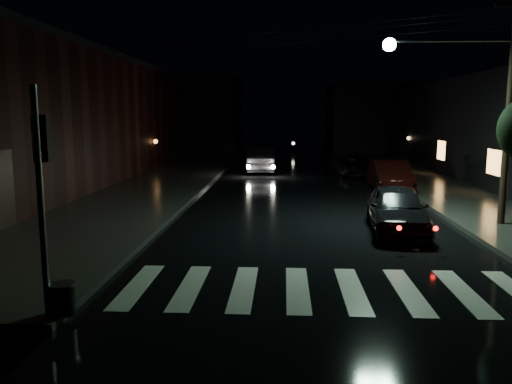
# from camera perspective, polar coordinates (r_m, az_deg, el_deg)

# --- Properties ---
(ground) EXTENTS (120.00, 120.00, 0.00)m
(ground) POSITION_cam_1_polar(r_m,az_deg,el_deg) (11.01, -8.01, -11.58)
(ground) COLOR black
(ground) RESTS_ON ground
(sidewalk_left) EXTENTS (6.00, 44.00, 0.15)m
(sidewalk_left) POSITION_cam_1_polar(r_m,az_deg,el_deg) (25.41, -12.99, 0.11)
(sidewalk_left) COLOR #282826
(sidewalk_left) RESTS_ON ground
(sidewalk_right) EXTENTS (4.00, 44.00, 0.15)m
(sidewalk_right) POSITION_cam_1_polar(r_m,az_deg,el_deg) (25.66, 21.17, -0.18)
(sidewalk_right) COLOR #282826
(sidewalk_right) RESTS_ON ground
(building_left) EXTENTS (10.00, 36.00, 7.00)m
(building_left) POSITION_cam_1_polar(r_m,az_deg,el_deg) (29.67, -25.33, 7.36)
(building_left) COLOR black
(building_left) RESTS_ON ground
(building_far_left) EXTENTS (14.00, 10.00, 8.00)m
(building_far_left) POSITION_cam_1_polar(r_m,az_deg,el_deg) (56.42, -9.25, 8.88)
(building_far_left) COLOR black
(building_far_left) RESTS_ON ground
(building_far_right) EXTENTS (14.00, 10.00, 7.00)m
(building_far_right) POSITION_cam_1_polar(r_m,az_deg,el_deg) (56.39, 15.59, 8.16)
(building_far_right) COLOR black
(building_far_right) RESTS_ON ground
(crosswalk) EXTENTS (9.00, 3.00, 0.01)m
(crosswalk) POSITION_cam_1_polar(r_m,az_deg,el_deg) (11.32, 7.86, -10.96)
(crosswalk) COLOR beige
(crosswalk) RESTS_ON ground
(signal_pole_corner) EXTENTS (0.68, 0.61, 4.20)m
(signal_pole_corner) POSITION_cam_1_polar(r_m,az_deg,el_deg) (9.90, -22.21, -5.16)
(signal_pole_corner) COLOR slate
(signal_pole_corner) RESTS_ON ground
(utility_pole) EXTENTS (4.92, 0.44, 8.00)m
(utility_pole) POSITION_cam_1_polar(r_m,az_deg,el_deg) (18.42, 25.18, 10.41)
(utility_pole) COLOR black
(utility_pole) RESTS_ON ground
(parked_car_a) EXTENTS (2.24, 4.64, 1.53)m
(parked_car_a) POSITION_cam_1_polar(r_m,az_deg,el_deg) (17.01, 15.82, -1.88)
(parked_car_a) COLOR black
(parked_car_a) RESTS_ON ground
(parked_car_b) EXTENTS (1.86, 4.84, 1.57)m
(parked_car_b) POSITION_cam_1_polar(r_m,az_deg,el_deg) (25.84, 15.10, 1.76)
(parked_car_b) COLOR black
(parked_car_b) RESTS_ON ground
(parked_car_c) EXTENTS (1.91, 4.43, 1.27)m
(parked_car_c) POSITION_cam_1_polar(r_m,az_deg,el_deg) (27.43, 14.82, 1.85)
(parked_car_c) COLOR black
(parked_car_c) RESTS_ON ground
(parked_car_d) EXTENTS (2.78, 4.96, 1.31)m
(parked_car_d) POSITION_cam_1_polar(r_m,az_deg,el_deg) (32.57, 11.12, 3.07)
(parked_car_d) COLOR black
(parked_car_d) RESTS_ON ground
(oncoming_car) EXTENTS (1.98, 5.09, 1.65)m
(oncoming_car) POSITION_cam_1_polar(r_m,az_deg,el_deg) (33.55, 0.55, 3.69)
(oncoming_car) COLOR black
(oncoming_car) RESTS_ON ground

